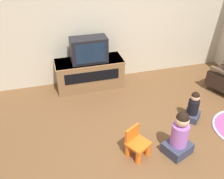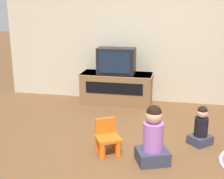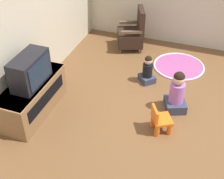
# 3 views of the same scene
# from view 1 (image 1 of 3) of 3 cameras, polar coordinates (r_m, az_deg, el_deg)

# --- Properties ---
(ground_plane) EXTENTS (30.00, 30.00, 0.00)m
(ground_plane) POSITION_cam_1_polar(r_m,az_deg,el_deg) (4.05, 11.82, -12.69)
(ground_plane) COLOR brown
(wall_back) EXTENTS (5.48, 0.12, 2.64)m
(wall_back) POSITION_cam_1_polar(r_m,az_deg,el_deg) (5.25, -0.92, 15.84)
(wall_back) COLOR beige
(wall_back) RESTS_ON ground_plane
(tv_cabinet) EXTENTS (1.33, 0.53, 0.58)m
(tv_cabinet) POSITION_cam_1_polar(r_m,az_deg,el_deg) (5.25, -4.89, 3.61)
(tv_cabinet) COLOR brown
(tv_cabinet) RESTS_ON ground_plane
(television) EXTENTS (0.69, 0.34, 0.48)m
(television) POSITION_cam_1_polar(r_m,az_deg,el_deg) (4.97, -5.06, 8.57)
(television) COLOR black
(television) RESTS_ON tv_cabinet
(yellow_kid_chair) EXTENTS (0.39, 0.38, 0.44)m
(yellow_kid_chair) POSITION_cam_1_polar(r_m,az_deg,el_deg) (3.80, 5.45, -11.87)
(yellow_kid_chair) COLOR orange
(yellow_kid_chair) RESTS_ON ground_plane
(child_watching_left) EXTENTS (0.37, 0.36, 0.54)m
(child_watching_left) POSITION_cam_1_polar(r_m,az_deg,el_deg) (4.57, 17.24, -3.81)
(child_watching_left) COLOR #33384C
(child_watching_left) RESTS_ON ground_plane
(child_watching_center) EXTENTS (0.46, 0.44, 0.72)m
(child_watching_center) POSITION_cam_1_polar(r_m,az_deg,el_deg) (3.84, 14.45, -9.77)
(child_watching_center) COLOR #33384C
(child_watching_center) RESTS_ON ground_plane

